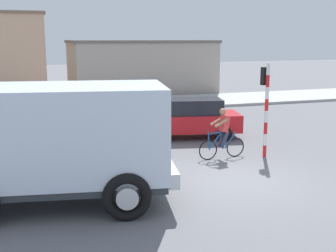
{
  "coord_description": "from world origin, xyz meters",
  "views": [
    {
      "loc": [
        -5.73,
        -10.61,
        3.98
      ],
      "look_at": [
        -1.27,
        2.5,
        1.2
      ],
      "focal_mm": 46.58,
      "sensor_mm": 36.0,
      "label": 1
    }
  ],
  "objects_px": {
    "car_white_mid": "(191,118)",
    "traffic_light_pole": "(266,97)",
    "pedestrian_near_kerb": "(22,113)",
    "truck_foreground": "(57,137)",
    "cyclist": "(223,133)",
    "car_far_side": "(96,115)"
  },
  "relations": [
    {
      "from": "car_white_mid",
      "to": "traffic_light_pole",
      "type": "bearing_deg",
      "value": -69.68
    },
    {
      "from": "traffic_light_pole",
      "to": "pedestrian_near_kerb",
      "type": "relative_size",
      "value": 1.98
    },
    {
      "from": "truck_foreground",
      "to": "cyclist",
      "type": "distance_m",
      "value": 6.15
    },
    {
      "from": "car_far_side",
      "to": "traffic_light_pole",
      "type": "bearing_deg",
      "value": -47.59
    },
    {
      "from": "traffic_light_pole",
      "to": "pedestrian_near_kerb",
      "type": "bearing_deg",
      "value": 138.72
    },
    {
      "from": "car_white_mid",
      "to": "car_far_side",
      "type": "distance_m",
      "value": 4.02
    },
    {
      "from": "traffic_light_pole",
      "to": "pedestrian_near_kerb",
      "type": "distance_m",
      "value": 10.47
    },
    {
      "from": "cyclist",
      "to": "truck_foreground",
      "type": "bearing_deg",
      "value": -156.17
    },
    {
      "from": "cyclist",
      "to": "pedestrian_near_kerb",
      "type": "distance_m",
      "value": 9.2
    },
    {
      "from": "traffic_light_pole",
      "to": "car_far_side",
      "type": "height_order",
      "value": "traffic_light_pole"
    },
    {
      "from": "truck_foreground",
      "to": "car_far_side",
      "type": "distance_m",
      "value": 7.97
    },
    {
      "from": "car_far_side",
      "to": "pedestrian_near_kerb",
      "type": "distance_m",
      "value": 3.31
    },
    {
      "from": "car_white_mid",
      "to": "pedestrian_near_kerb",
      "type": "bearing_deg",
      "value": 152.76
    },
    {
      "from": "cyclist",
      "to": "pedestrian_near_kerb",
      "type": "relative_size",
      "value": 1.07
    },
    {
      "from": "traffic_light_pole",
      "to": "car_far_side",
      "type": "relative_size",
      "value": 0.78
    },
    {
      "from": "cyclist",
      "to": "car_far_side",
      "type": "relative_size",
      "value": 0.42
    },
    {
      "from": "truck_foreground",
      "to": "pedestrian_near_kerb",
      "type": "distance_m",
      "value": 9.21
    },
    {
      "from": "cyclist",
      "to": "car_far_side",
      "type": "bearing_deg",
      "value": 123.33
    },
    {
      "from": "car_white_mid",
      "to": "pedestrian_near_kerb",
      "type": "relative_size",
      "value": 2.64
    },
    {
      "from": "cyclist",
      "to": "car_far_side",
      "type": "xyz_separation_m",
      "value": [
        -3.39,
        5.16,
        -0.05
      ]
    },
    {
      "from": "truck_foreground",
      "to": "pedestrian_near_kerb",
      "type": "relative_size",
      "value": 3.56
    },
    {
      "from": "cyclist",
      "to": "traffic_light_pole",
      "type": "xyz_separation_m",
      "value": [
        1.48,
        -0.18,
        1.2
      ]
    }
  ]
}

